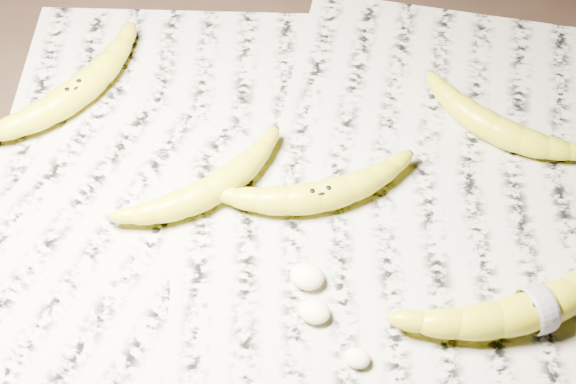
% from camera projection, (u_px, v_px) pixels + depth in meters
% --- Properties ---
extents(ground, '(3.00, 3.00, 0.00)m').
position_uv_depth(ground, '(312.00, 225.00, 0.87)').
color(ground, black).
rests_on(ground, ground).
extents(newspaper_patch, '(0.90, 0.70, 0.01)m').
position_uv_depth(newspaper_patch, '(347.00, 205.00, 0.88)').
color(newspaper_patch, '#A9A491').
rests_on(newspaper_patch, ground).
extents(banana_left_a, '(0.15, 0.22, 0.04)m').
position_uv_depth(banana_left_a, '(74.00, 92.00, 0.94)').
color(banana_left_a, gold).
rests_on(banana_left_a, newspaper_patch).
extents(banana_left_b, '(0.16, 0.17, 0.03)m').
position_uv_depth(banana_left_b, '(211.00, 189.00, 0.86)').
color(banana_left_b, gold).
rests_on(banana_left_b, newspaper_patch).
extents(banana_center, '(0.20, 0.14, 0.04)m').
position_uv_depth(banana_center, '(319.00, 195.00, 0.86)').
color(banana_center, gold).
rests_on(banana_center, newspaper_patch).
extents(banana_taped, '(0.24, 0.19, 0.04)m').
position_uv_depth(banana_taped, '(538.00, 307.00, 0.78)').
color(banana_taped, gold).
rests_on(banana_taped, newspaper_patch).
extents(banana_upper_a, '(0.19, 0.12, 0.03)m').
position_uv_depth(banana_upper_a, '(496.00, 127.00, 0.91)').
color(banana_upper_a, gold).
rests_on(banana_upper_a, newspaper_patch).
extents(measuring_tape, '(0.03, 0.04, 0.05)m').
position_uv_depth(measuring_tape, '(538.00, 307.00, 0.78)').
color(measuring_tape, white).
rests_on(measuring_tape, newspaper_patch).
extents(flesh_chunk_a, '(0.04, 0.03, 0.02)m').
position_uv_depth(flesh_chunk_a, '(307.00, 274.00, 0.81)').
color(flesh_chunk_a, beige).
rests_on(flesh_chunk_a, newspaper_patch).
extents(flesh_chunk_b, '(0.03, 0.03, 0.02)m').
position_uv_depth(flesh_chunk_b, '(315.00, 310.00, 0.79)').
color(flesh_chunk_b, beige).
rests_on(flesh_chunk_b, newspaper_patch).
extents(flesh_chunk_c, '(0.03, 0.02, 0.01)m').
position_uv_depth(flesh_chunk_c, '(358.00, 356.00, 0.76)').
color(flesh_chunk_c, beige).
rests_on(flesh_chunk_c, newspaper_patch).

